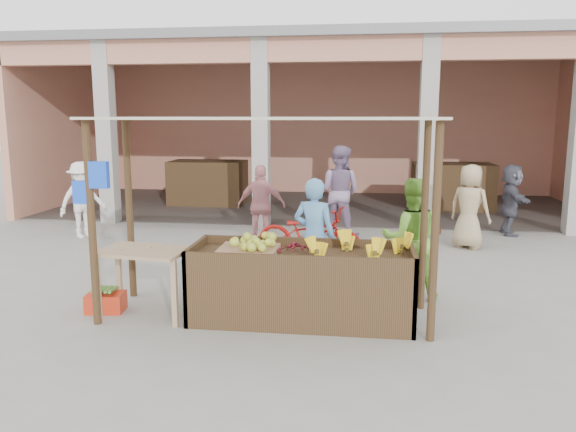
# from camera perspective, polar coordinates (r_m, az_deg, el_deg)

# --- Properties ---
(ground) EXTENTS (60.00, 60.00, 0.00)m
(ground) POSITION_cam_1_polar(r_m,az_deg,el_deg) (6.88, -2.84, -10.26)
(ground) COLOR gray
(ground) RESTS_ON ground
(market_building) EXTENTS (14.40, 6.40, 4.20)m
(market_building) POSITION_cam_1_polar(r_m,az_deg,el_deg) (15.31, 3.41, 11.23)
(market_building) COLOR tan
(market_building) RESTS_ON ground
(fruit_stall) EXTENTS (2.60, 0.95, 0.80)m
(fruit_stall) POSITION_cam_1_polar(r_m,az_deg,el_deg) (6.68, 1.39, -7.25)
(fruit_stall) COLOR #4A321D
(fruit_stall) RESTS_ON ground
(stall_awning) EXTENTS (4.09, 1.35, 2.39)m
(stall_awning) POSITION_cam_1_polar(r_m,az_deg,el_deg) (6.53, -3.02, 6.44)
(stall_awning) COLOR #4A321D
(stall_awning) RESTS_ON ground
(banana_heap) EXTENTS (1.10, 0.60, 0.20)m
(banana_heap) POSITION_cam_1_polar(r_m,az_deg,el_deg) (6.52, 7.10, -3.21)
(banana_heap) COLOR yellow
(banana_heap) RESTS_ON fruit_stall
(melon_tray) EXTENTS (0.69, 0.60, 0.19)m
(melon_tray) POSITION_cam_1_polar(r_m,az_deg,el_deg) (6.65, -4.07, -3.00)
(melon_tray) COLOR #9D7251
(melon_tray) RESTS_ON fruit_stall
(berry_heap) EXTENTS (0.48, 0.39, 0.15)m
(berry_heap) POSITION_cam_1_polar(r_m,az_deg,el_deg) (6.61, 0.69, -3.16)
(berry_heap) COLOR maroon
(berry_heap) RESTS_ON fruit_stall
(side_table) EXTENTS (1.11, 0.81, 0.83)m
(side_table) POSITION_cam_1_polar(r_m,az_deg,el_deg) (6.93, -14.40, -4.44)
(side_table) COLOR tan
(side_table) RESTS_ON ground
(papaya_pile) EXTENTS (0.65, 0.37, 0.18)m
(papaya_pile) POSITION_cam_1_polar(r_m,az_deg,el_deg) (6.88, -14.48, -2.56)
(papaya_pile) COLOR #508C2E
(papaya_pile) RESTS_ON side_table
(red_crate) EXTENTS (0.48, 0.38, 0.23)m
(red_crate) POSITION_cam_1_polar(r_m,az_deg,el_deg) (7.40, -18.02, -8.33)
(red_crate) COLOR red
(red_crate) RESTS_ON ground
(plantain_bundle) EXTENTS (0.35, 0.24, 0.07)m
(plantain_bundle) POSITION_cam_1_polar(r_m,az_deg,el_deg) (7.35, -18.09, -7.21)
(plantain_bundle) COLOR #518530
(plantain_bundle) RESTS_ON red_crate
(produce_sacks) EXTENTS (0.88, 0.55, 0.67)m
(produce_sacks) POSITION_cam_1_polar(r_m,az_deg,el_deg) (11.77, 14.13, -0.29)
(produce_sacks) COLOR maroon
(produce_sacks) RESTS_ON ground
(vendor_blue) EXTENTS (0.73, 0.61, 1.70)m
(vendor_blue) POSITION_cam_1_polar(r_m,az_deg,el_deg) (7.56, 2.68, -1.70)
(vendor_blue) COLOR #63A5DF
(vendor_blue) RESTS_ON ground
(vendor_green) EXTENTS (0.84, 0.51, 1.69)m
(vendor_green) POSITION_cam_1_polar(r_m,az_deg,el_deg) (7.55, 12.39, -1.96)
(vendor_green) COLOR #71B035
(vendor_green) RESTS_ON ground
(motorcycle) EXTENTS (1.08, 2.00, 0.99)m
(motorcycle) POSITION_cam_1_polar(r_m,az_deg,el_deg) (9.17, 2.18, -1.85)
(motorcycle) COLOR #A6150F
(motorcycle) RESTS_ON ground
(shopper_a) EXTENTS (1.03, 1.16, 1.63)m
(shopper_a) POSITION_cam_1_polar(r_m,az_deg,el_deg) (11.88, -20.17, 1.85)
(shopper_a) COLOR white
(shopper_a) RESTS_ON ground
(shopper_b) EXTENTS (0.98, 0.57, 1.62)m
(shopper_b) POSITION_cam_1_polar(r_m,az_deg,el_deg) (10.40, -2.71, 1.33)
(shopper_b) COLOR #CD8284
(shopper_b) RESTS_ON ground
(shopper_c) EXTENTS (0.98, 0.90, 1.71)m
(shopper_c) POSITION_cam_1_polar(r_m,az_deg,el_deg) (10.72, 17.99, 1.36)
(shopper_c) COLOR tan
(shopper_c) RESTS_ON ground
(shopper_d) EXTENTS (0.61, 1.42, 1.53)m
(shopper_d) POSITION_cam_1_polar(r_m,az_deg,el_deg) (12.25, 21.73, 1.73)
(shopper_d) COLOR #474753
(shopper_d) RESTS_ON ground
(shopper_f) EXTENTS (1.10, 0.83, 2.00)m
(shopper_f) POSITION_cam_1_polar(r_m,az_deg,el_deg) (11.26, 5.21, 2.95)
(shopper_f) COLOR gray
(shopper_f) RESTS_ON ground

